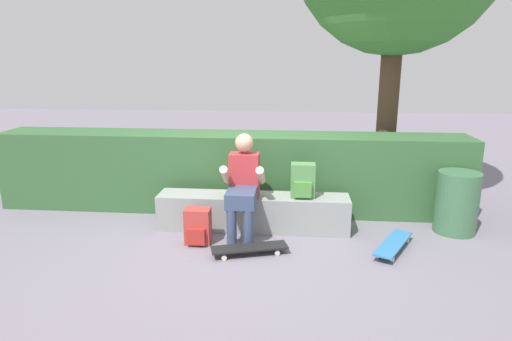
{
  "coord_description": "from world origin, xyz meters",
  "views": [
    {
      "loc": [
        0.49,
        -4.66,
        2.02
      ],
      "look_at": [
        0.02,
        0.42,
        0.69
      ],
      "focal_mm": 30.76,
      "sensor_mm": 36.0,
      "label": 1
    }
  ],
  "objects_px": {
    "backpack_on_bench": "(303,181)",
    "backpack_on_ground": "(198,227)",
    "skateboard_beside_bench": "(393,244)",
    "trash_bin": "(457,202)",
    "bench_main": "(253,212)",
    "skateboard_near_person": "(249,248)",
    "person_skater": "(243,183)"
  },
  "relations": [
    {
      "from": "backpack_on_bench",
      "to": "backpack_on_ground",
      "type": "bearing_deg",
      "value": -157.41
    },
    {
      "from": "skateboard_beside_bench",
      "to": "trash_bin",
      "type": "bearing_deg",
      "value": 36.04
    },
    {
      "from": "bench_main",
      "to": "skateboard_beside_bench",
      "type": "height_order",
      "value": "bench_main"
    },
    {
      "from": "backpack_on_bench",
      "to": "trash_bin",
      "type": "relative_size",
      "value": 0.55
    },
    {
      "from": "backpack_on_bench",
      "to": "trash_bin",
      "type": "distance_m",
      "value": 1.82
    },
    {
      "from": "skateboard_near_person",
      "to": "skateboard_beside_bench",
      "type": "relative_size",
      "value": 1.03
    },
    {
      "from": "person_skater",
      "to": "backpack_on_ground",
      "type": "bearing_deg",
      "value": -148.92
    },
    {
      "from": "backpack_on_bench",
      "to": "skateboard_near_person",
      "type": "bearing_deg",
      "value": -127.58
    },
    {
      "from": "skateboard_beside_bench",
      "to": "backpack_on_bench",
      "type": "distance_m",
      "value": 1.21
    },
    {
      "from": "skateboard_near_person",
      "to": "skateboard_beside_bench",
      "type": "distance_m",
      "value": 1.54
    },
    {
      "from": "person_skater",
      "to": "trash_bin",
      "type": "relative_size",
      "value": 1.61
    },
    {
      "from": "person_skater",
      "to": "backpack_on_bench",
      "type": "height_order",
      "value": "person_skater"
    },
    {
      "from": "skateboard_beside_bench",
      "to": "backpack_on_bench",
      "type": "height_order",
      "value": "backpack_on_bench"
    },
    {
      "from": "backpack_on_ground",
      "to": "person_skater",
      "type": "bearing_deg",
      "value": 31.08
    },
    {
      "from": "skateboard_beside_bench",
      "to": "trash_bin",
      "type": "height_order",
      "value": "trash_bin"
    },
    {
      "from": "person_skater",
      "to": "backpack_on_bench",
      "type": "xyz_separation_m",
      "value": [
        0.68,
        0.19,
        -0.01
      ]
    },
    {
      "from": "person_skater",
      "to": "skateboard_near_person",
      "type": "xyz_separation_m",
      "value": [
        0.13,
        -0.52,
        -0.55
      ]
    },
    {
      "from": "skateboard_beside_bench",
      "to": "trash_bin",
      "type": "relative_size",
      "value": 1.1
    },
    {
      "from": "person_skater",
      "to": "skateboard_beside_bench",
      "type": "height_order",
      "value": "person_skater"
    },
    {
      "from": "person_skater",
      "to": "skateboard_beside_bench",
      "type": "relative_size",
      "value": 1.46
    },
    {
      "from": "trash_bin",
      "to": "skateboard_beside_bench",
      "type": "bearing_deg",
      "value": -143.96
    },
    {
      "from": "skateboard_beside_bench",
      "to": "backpack_on_ground",
      "type": "relative_size",
      "value": 2.0
    },
    {
      "from": "bench_main",
      "to": "skateboard_near_person",
      "type": "bearing_deg",
      "value": -87.43
    },
    {
      "from": "backpack_on_bench",
      "to": "bench_main",
      "type": "bearing_deg",
      "value": 179.07
    },
    {
      "from": "skateboard_near_person",
      "to": "skateboard_beside_bench",
      "type": "xyz_separation_m",
      "value": [
        1.52,
        0.24,
        0.0
      ]
    },
    {
      "from": "backpack_on_bench",
      "to": "trash_bin",
      "type": "xyz_separation_m",
      "value": [
        1.8,
        0.13,
        -0.25
      ]
    },
    {
      "from": "trash_bin",
      "to": "skateboard_near_person",
      "type": "bearing_deg",
      "value": -160.23
    },
    {
      "from": "bench_main",
      "to": "trash_bin",
      "type": "relative_size",
      "value": 3.12
    },
    {
      "from": "person_skater",
      "to": "skateboard_beside_bench",
      "type": "xyz_separation_m",
      "value": [
        1.65,
        -0.28,
        -0.55
      ]
    },
    {
      "from": "skateboard_beside_bench",
      "to": "bench_main",
      "type": "bearing_deg",
      "value": 162.75
    },
    {
      "from": "bench_main",
      "to": "skateboard_beside_bench",
      "type": "bearing_deg",
      "value": -17.25
    },
    {
      "from": "bench_main",
      "to": "backpack_on_ground",
      "type": "relative_size",
      "value": 5.69
    }
  ]
}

